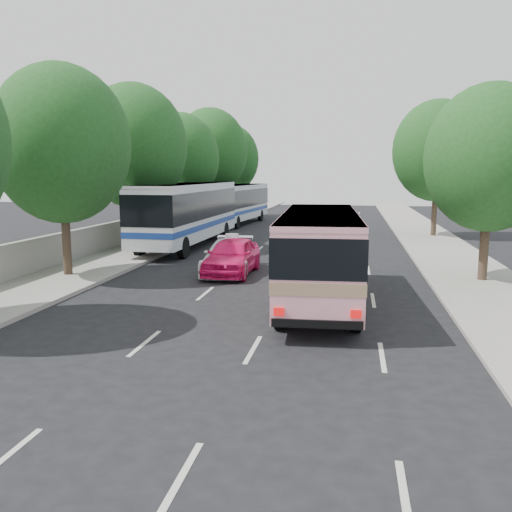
% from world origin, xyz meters
% --- Properties ---
extents(ground, '(120.00, 120.00, 0.00)m').
position_xyz_m(ground, '(0.00, 0.00, 0.00)').
color(ground, black).
rests_on(ground, ground).
extents(sidewalk_left, '(4.00, 90.00, 0.15)m').
position_xyz_m(sidewalk_left, '(-8.50, 20.00, 0.07)').
color(sidewalk_left, '#9E998E').
rests_on(sidewalk_left, ground).
extents(sidewalk_right, '(4.00, 90.00, 0.12)m').
position_xyz_m(sidewalk_right, '(8.50, 20.00, 0.06)').
color(sidewalk_right, '#9E998E').
rests_on(sidewalk_right, ground).
extents(low_wall, '(0.30, 90.00, 1.50)m').
position_xyz_m(low_wall, '(-10.30, 20.00, 0.90)').
color(low_wall, '#9E998E').
rests_on(low_wall, sidewalk_left).
extents(tree_left_b, '(5.70, 5.70, 8.88)m').
position_xyz_m(tree_left_b, '(-8.42, 5.94, 5.82)').
color(tree_left_b, '#38281E').
rests_on(tree_left_b, ground).
extents(tree_left_c, '(6.00, 6.00, 9.35)m').
position_xyz_m(tree_left_c, '(-8.62, 13.94, 6.12)').
color(tree_left_c, '#38281E').
rests_on(tree_left_c, ground).
extents(tree_left_d, '(5.52, 5.52, 8.60)m').
position_xyz_m(tree_left_d, '(-8.52, 21.94, 5.63)').
color(tree_left_d, '#38281E').
rests_on(tree_left_d, ground).
extents(tree_left_e, '(6.30, 6.30, 9.82)m').
position_xyz_m(tree_left_e, '(-8.42, 29.94, 6.43)').
color(tree_left_e, '#38281E').
rests_on(tree_left_e, ground).
extents(tree_left_f, '(5.88, 5.88, 9.16)m').
position_xyz_m(tree_left_f, '(-8.62, 37.94, 6.00)').
color(tree_left_f, '#38281E').
rests_on(tree_left_f, ground).
extents(tree_right_near, '(5.10, 5.10, 7.95)m').
position_xyz_m(tree_right_near, '(8.78, 7.94, 5.20)').
color(tree_right_near, '#38281E').
rests_on(tree_right_near, ground).
extents(tree_right_far, '(6.00, 6.00, 9.35)m').
position_xyz_m(tree_right_far, '(9.08, 23.94, 6.12)').
color(tree_right_far, '#38281E').
rests_on(tree_right_far, ground).
extents(pink_bus, '(2.96, 9.85, 3.11)m').
position_xyz_m(pink_bus, '(2.34, 3.29, 1.93)').
color(pink_bus, pink).
rests_on(pink_bus, ground).
extents(pink_taxi, '(2.01, 4.78, 1.62)m').
position_xyz_m(pink_taxi, '(-1.77, 8.00, 0.81)').
color(pink_taxi, '#FF166E').
rests_on(pink_taxi, ground).
extents(white_pickup, '(2.43, 5.15, 1.45)m').
position_xyz_m(white_pickup, '(-2.00, 8.33, 0.73)').
color(white_pickup, white).
rests_on(white_pickup, ground).
extents(tour_coach_front, '(3.03, 12.74, 3.80)m').
position_xyz_m(tour_coach_front, '(-6.30, 16.22, 2.28)').
color(tour_coach_front, silver).
rests_on(tour_coach_front, ground).
extents(tour_coach_rear, '(3.42, 11.50, 3.39)m').
position_xyz_m(tour_coach_rear, '(-6.30, 30.93, 2.04)').
color(tour_coach_rear, silver).
rests_on(tour_coach_rear, ground).
extents(taxi_roof_sign, '(0.55, 0.19, 0.18)m').
position_xyz_m(taxi_roof_sign, '(-1.77, 8.00, 1.71)').
color(taxi_roof_sign, silver).
rests_on(taxi_roof_sign, pink_taxi).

